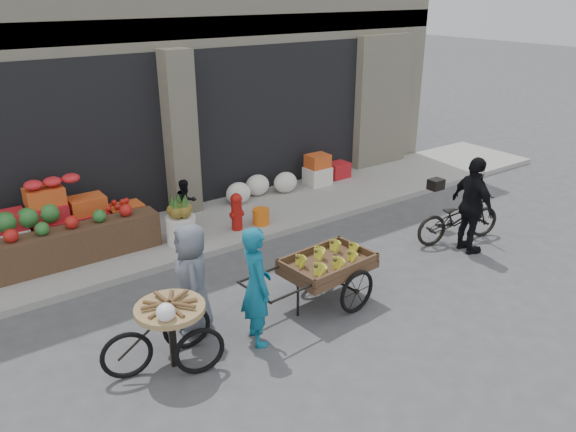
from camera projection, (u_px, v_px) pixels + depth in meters
ground at (349, 327)px, 7.67m from camera, size 80.00×80.00×0.00m
sidewalk at (207, 227)px, 10.72m from camera, size 18.00×2.20×0.12m
building at (114, 33)px, 12.42m from camera, size 14.00×6.45×7.00m
fruit_display at (65, 222)px, 9.36m from camera, size 3.10×1.12×1.24m
pineapple_bin at (181, 230)px, 9.83m from camera, size 0.52×0.52×0.50m
fire_hydrant at (237, 210)px, 10.33m from camera, size 0.22×0.22×0.71m
orange_bucket at (261, 217)px, 10.65m from camera, size 0.32×0.32×0.30m
right_bay_goods at (298, 177)px, 12.46m from camera, size 3.35×0.60×0.70m
seated_person at (186, 204)px, 10.41m from camera, size 0.51×0.43×0.93m
banana_cart at (325, 263)px, 8.00m from camera, size 2.25×1.06×0.91m
vendor_woman at (256, 286)px, 7.10m from camera, size 0.51×0.66×1.62m
tricycle_cart at (171, 326)px, 6.69m from camera, size 1.46×0.98×0.95m
vendor_grey at (192, 279)px, 7.36m from camera, size 0.73×0.88×1.54m
bicycle at (458, 218)px, 10.13m from camera, size 1.81×1.00×0.90m
cyclist at (473, 206)px, 9.57m from camera, size 0.65×1.07×1.71m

